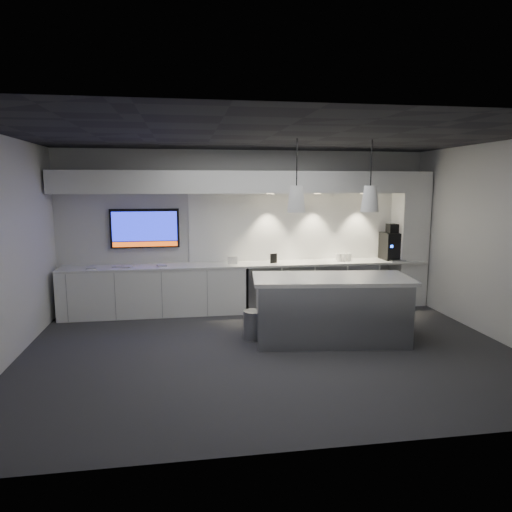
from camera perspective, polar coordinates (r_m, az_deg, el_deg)
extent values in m
plane|color=#2E2E30|center=(6.69, 1.79, -11.72)|extent=(7.00, 7.00, 0.00)
plane|color=black|center=(6.29, 1.93, 14.78)|extent=(7.00, 7.00, 0.00)
plane|color=silver|center=(8.77, -1.19, 3.30)|extent=(7.00, 0.00, 7.00)
plane|color=silver|center=(3.93, 8.69, -3.74)|extent=(7.00, 0.00, 7.00)
plane|color=silver|center=(6.63, -29.38, 0.35)|extent=(0.00, 7.00, 7.00)
plane|color=silver|center=(7.77, 28.13, 1.53)|extent=(0.00, 7.00, 7.00)
cube|color=silver|center=(8.53, -0.89, -1.06)|extent=(6.80, 0.65, 0.04)
cube|color=white|center=(8.56, -12.59, -4.31)|extent=(3.30, 0.63, 0.86)
cube|color=gray|center=(8.66, 0.76, -3.98)|extent=(0.60, 0.61, 0.85)
cube|color=gray|center=(8.79, 4.82, -3.82)|extent=(0.60, 0.61, 0.85)
cube|color=gray|center=(8.96, 8.75, -3.66)|extent=(0.60, 0.61, 0.85)
cube|color=gray|center=(9.16, 12.51, -3.48)|extent=(0.60, 0.61, 0.85)
cube|color=white|center=(8.99, 6.44, 3.70)|extent=(4.60, 0.03, 1.30)
cube|color=white|center=(8.43, -0.94, 9.20)|extent=(6.90, 0.60, 0.40)
cube|color=white|center=(9.48, 18.61, 2.04)|extent=(0.55, 0.55, 2.60)
cube|color=black|center=(8.67, -13.72, 3.38)|extent=(1.25, 0.06, 0.72)
cube|color=#141CBC|center=(8.63, -13.75, 3.62)|extent=(1.17, 0.00, 0.54)
cube|color=#DF4C0D|center=(8.66, -13.67, 1.45)|extent=(1.17, 0.00, 0.09)
cube|color=gray|center=(7.03, 9.32, -6.78)|extent=(2.32, 1.15, 0.94)
cube|color=silver|center=(6.91, 9.42, -2.82)|extent=(2.45, 1.28, 0.06)
cylinder|color=gray|center=(7.11, -0.34, -8.57)|extent=(0.33, 0.33, 0.44)
cube|color=black|center=(9.35, 16.66, 1.20)|extent=(0.39, 0.44, 0.53)
cube|color=black|center=(9.31, 16.75, 3.33)|extent=(0.21, 0.21, 0.17)
cube|color=gray|center=(9.17, 17.22, -0.54)|extent=(0.29, 0.20, 0.03)
cube|color=black|center=(8.55, 2.21, -0.30)|extent=(0.14, 0.06, 0.18)
cube|color=silver|center=(8.42, -2.94, -0.58)|extent=(0.18, 0.03, 0.14)
cube|color=#A2A2A2|center=(8.51, -19.96, -1.40)|extent=(0.20, 0.20, 0.02)
cube|color=#A2A2A2|center=(8.51, -17.02, -1.26)|extent=(0.19, 0.19, 0.02)
cube|color=#A2A2A2|center=(8.42, -15.74, -1.30)|extent=(0.20, 0.20, 0.02)
cube|color=#A2A2A2|center=(8.40, -11.68, -1.18)|extent=(0.20, 0.20, 0.02)
cone|color=white|center=(6.62, 5.06, 7.10)|extent=(0.27, 0.27, 0.38)
cylinder|color=black|center=(6.63, 5.13, 11.78)|extent=(0.02, 0.02, 0.70)
cone|color=white|center=(6.97, 14.06, 6.96)|extent=(0.27, 0.27, 0.38)
cylinder|color=black|center=(6.98, 14.23, 11.40)|extent=(0.02, 0.02, 0.70)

